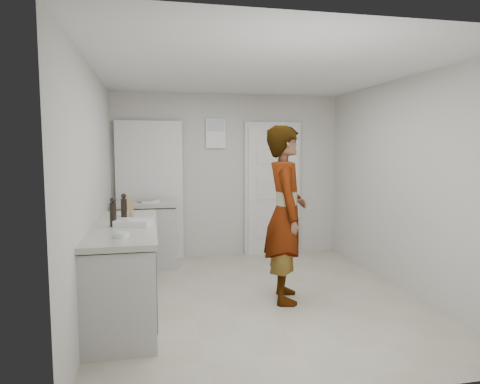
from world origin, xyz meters
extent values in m
plane|color=#AEA792|center=(0.00, 0.00, 0.00)|extent=(4.00, 4.00, 0.00)
plane|color=beige|center=(0.00, 2.00, 1.25)|extent=(3.50, 0.00, 3.50)
plane|color=beige|center=(0.00, -2.00, 1.25)|extent=(3.50, 0.00, 3.50)
plane|color=beige|center=(-1.75, 0.00, 1.25)|extent=(0.00, 4.00, 4.00)
plane|color=beige|center=(1.75, 0.00, 1.25)|extent=(0.00, 4.00, 4.00)
plane|color=silver|center=(0.00, 0.00, 2.50)|extent=(4.00, 4.00, 0.00)
cube|color=silver|center=(0.70, 1.93, 1.00)|extent=(0.80, 0.05, 2.00)
cube|color=silver|center=(0.70, 1.96, 1.03)|extent=(0.90, 0.04, 2.10)
sphere|color=tan|center=(1.03, 1.88, 0.95)|extent=(0.07, 0.07, 0.07)
cube|color=white|center=(-0.20, 1.97, 1.90)|extent=(0.30, 0.02, 0.45)
cube|color=black|center=(-1.20, 1.97, 1.02)|extent=(0.90, 0.05, 2.04)
cube|color=silver|center=(-1.20, 1.94, 1.03)|extent=(0.98, 0.02, 2.10)
cube|color=beige|center=(-1.45, -0.20, 0.43)|extent=(0.60, 1.90, 0.86)
cube|color=black|center=(-1.45, -0.20, 0.04)|extent=(0.56, 1.86, 0.08)
cube|color=beige|center=(-1.45, -0.20, 0.90)|extent=(0.64, 1.96, 0.05)
cube|color=beige|center=(-1.25, 1.55, 0.43)|extent=(0.80, 0.55, 0.86)
cube|color=black|center=(-1.25, 1.55, 0.04)|extent=(0.75, 0.54, 0.08)
cube|color=beige|center=(-1.25, 1.55, 0.90)|extent=(0.84, 0.61, 0.05)
imported|color=silver|center=(0.26, -0.10, 0.96)|extent=(0.59, 0.78, 1.92)
cube|color=olive|center=(-1.44, 0.70, 1.01)|extent=(0.11, 0.07, 0.17)
cylinder|color=tan|center=(-1.39, 0.08, 0.97)|extent=(0.05, 0.05, 0.08)
cylinder|color=black|center=(-1.47, 0.28, 1.03)|extent=(0.07, 0.07, 0.21)
sphere|color=black|center=(-1.47, 0.28, 1.16)|extent=(0.06, 0.06, 0.06)
cylinder|color=black|center=(-1.54, -0.27, 1.04)|extent=(0.06, 0.06, 0.23)
sphere|color=black|center=(-1.54, -0.27, 1.18)|extent=(0.05, 0.05, 0.05)
cube|color=silver|center=(-1.35, -0.28, 0.96)|extent=(0.40, 0.33, 0.06)
cube|color=white|center=(-1.35, -0.28, 0.95)|extent=(0.35, 0.28, 0.05)
cylinder|color=silver|center=(-1.43, -0.82, 0.95)|extent=(0.12, 0.12, 0.05)
sphere|color=white|center=(-1.45, -0.83, 0.95)|extent=(0.04, 0.04, 0.04)
sphere|color=white|center=(-1.41, -0.81, 0.95)|extent=(0.04, 0.04, 0.04)
cube|color=white|center=(-1.18, 1.59, 0.93)|extent=(0.26, 0.32, 0.01)
camera|label=1|loc=(-1.17, -4.52, 1.68)|focal=32.00mm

